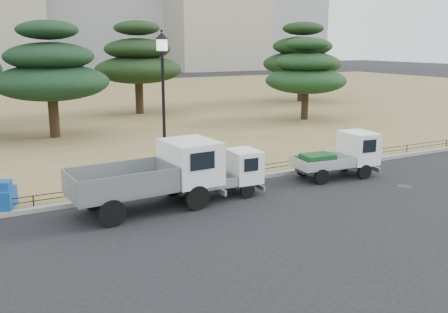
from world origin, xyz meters
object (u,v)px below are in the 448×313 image
truck_kei_front (225,174)px  truck_large (155,173)px  street_lamp (163,85)px  truck_kei_rear (341,155)px

truck_kei_front → truck_large: bearing=-175.1°
truck_kei_front → street_lamp: size_ratio=0.56×
truck_large → truck_kei_front: (2.79, 0.10, -0.41)m
truck_kei_rear → street_lamp: size_ratio=0.64×
truck_large → truck_kei_front: bearing=-1.2°
truck_large → street_lamp: size_ratio=0.90×
truck_large → street_lamp: bearing=55.7°
truck_kei_front → truck_kei_rear: (5.65, 0.04, 0.10)m
truck_kei_front → truck_kei_rear: bearing=3.2°
truck_large → truck_kei_front: 2.82m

